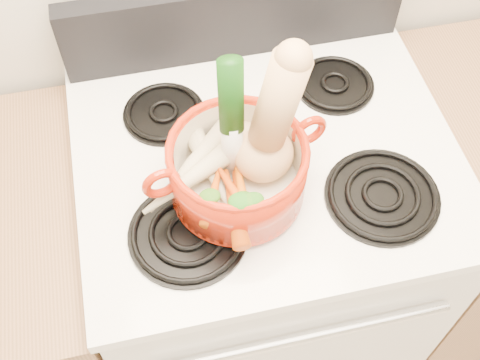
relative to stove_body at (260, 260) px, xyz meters
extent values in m
cube|color=silver|center=(0.00, 0.00, 0.00)|extent=(0.76, 0.65, 0.92)
cube|color=white|center=(0.00, 0.00, 0.47)|extent=(0.78, 0.67, 0.03)
cube|color=black|center=(0.00, 0.30, 0.58)|extent=(0.76, 0.05, 0.18)
cylinder|color=silver|center=(0.00, -0.34, 0.32)|extent=(0.60, 0.02, 0.02)
cylinder|color=black|center=(-0.19, -0.16, 0.50)|extent=(0.22, 0.22, 0.02)
cylinder|color=black|center=(0.19, -0.16, 0.50)|extent=(0.22, 0.22, 0.02)
cylinder|color=black|center=(-0.19, 0.14, 0.50)|extent=(0.17, 0.17, 0.02)
cylinder|color=black|center=(0.19, 0.14, 0.50)|extent=(0.17, 0.17, 0.02)
cylinder|color=#A6200A|center=(-0.08, -0.09, 0.57)|extent=(0.30, 0.30, 0.13)
torus|color=#A6200A|center=(-0.22, -0.12, 0.61)|extent=(0.07, 0.03, 0.07)
torus|color=#A6200A|center=(0.06, -0.06, 0.61)|extent=(0.07, 0.03, 0.07)
cylinder|color=beige|center=(-0.08, -0.06, 0.68)|extent=(0.05, 0.07, 0.29)
ellipsoid|color=tan|center=(-0.06, 0.00, 0.56)|extent=(0.10, 0.08, 0.05)
cone|color=beige|center=(-0.12, -0.08, 0.56)|extent=(0.09, 0.21, 0.06)
cone|color=beige|center=(-0.16, -0.06, 0.57)|extent=(0.20, 0.17, 0.07)
cone|color=beige|center=(-0.13, -0.04, 0.57)|extent=(0.07, 0.18, 0.05)
cone|color=beige|center=(-0.17, -0.09, 0.57)|extent=(0.20, 0.12, 0.06)
cone|color=#C54109|center=(-0.09, -0.12, 0.55)|extent=(0.04, 0.15, 0.04)
cone|color=#C64809|center=(-0.10, -0.16, 0.56)|extent=(0.04, 0.16, 0.05)
cone|color=#D3620A|center=(-0.08, -0.14, 0.56)|extent=(0.04, 0.16, 0.04)
cone|color=#C05809|center=(-0.13, -0.14, 0.57)|extent=(0.07, 0.13, 0.04)
cone|color=#DE590B|center=(-0.10, -0.14, 0.57)|extent=(0.07, 0.14, 0.04)
camera|label=1|loc=(-0.22, -0.71, 1.47)|focal=45.00mm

